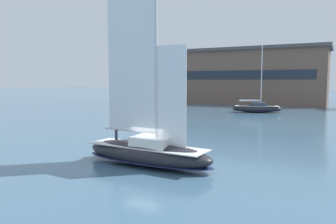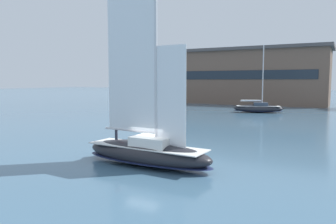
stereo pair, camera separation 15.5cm
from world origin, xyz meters
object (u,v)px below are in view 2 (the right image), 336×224
at_px(sailboat_moored_near_marina, 258,108).
at_px(sailboat_moored_far_slip, 180,105).
at_px(sailboat_main, 147,150).
at_px(tree_shore_left, 162,64).

height_order(sailboat_moored_near_marina, sailboat_moored_far_slip, sailboat_moored_near_marina).
bearing_deg(sailboat_moored_near_marina, sailboat_main, -87.38).
relative_size(tree_shore_left, sailboat_moored_far_slip, 1.62).
bearing_deg(tree_shore_left, sailboat_moored_near_marina, -32.28).
distance_m(sailboat_main, sailboat_moored_far_slip, 45.91).
height_order(tree_shore_left, sailboat_main, tree_shore_left).
xyz_separation_m(tree_shore_left, sailboat_main, (31.79, -58.81, -8.90)).
bearing_deg(sailboat_main, sailboat_moored_near_marina, 92.62).
xyz_separation_m(tree_shore_left, sailboat_moored_near_marina, (29.96, -18.92, -9.15)).
height_order(sailboat_main, sailboat_moored_near_marina, sailboat_main).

